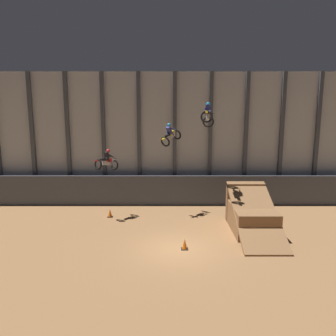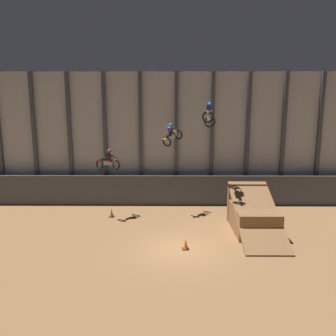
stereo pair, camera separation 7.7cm
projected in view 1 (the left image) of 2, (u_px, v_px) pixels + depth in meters
name	position (u px, v px, depth m)	size (l,w,h in m)	color
ground_plane	(179.00, 249.00, 17.41)	(60.00, 60.00, 0.00)	#996B42
arena_back_wall	(176.00, 139.00, 25.57)	(32.00, 0.40, 10.15)	#ADB2B7
lower_barrier	(176.00, 191.00, 25.18)	(31.36, 0.20, 2.33)	#474C56
dirt_ramp	(252.00, 215.00, 20.17)	(2.49, 5.76, 2.72)	olive
rider_bike_left_air	(108.00, 161.00, 22.03)	(1.60, 1.69, 1.55)	black
rider_bike_center_air	(172.00, 135.00, 22.63)	(1.57, 1.76, 1.63)	black
rider_bike_right_air	(209.00, 116.00, 20.04)	(1.04, 1.77, 1.61)	black
traffic_cone_near_ramp	(186.00, 244.00, 17.36)	(0.36, 0.36, 0.58)	black
traffic_cone_arena_edge	(111.00, 213.00, 22.57)	(0.36, 0.36, 0.58)	black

